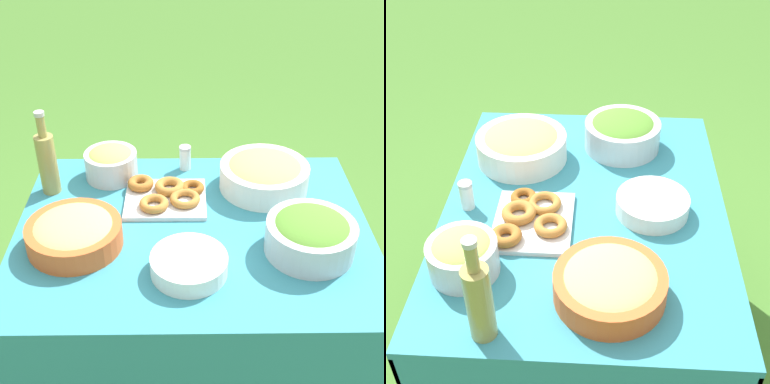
% 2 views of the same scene
% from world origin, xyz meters
% --- Properties ---
extents(ground_plane, '(14.00, 14.00, 0.00)m').
position_xyz_m(ground_plane, '(0.00, 0.00, 0.00)').
color(ground_plane, '#477A2D').
extents(picnic_table, '(1.20, 0.93, 0.75)m').
position_xyz_m(picnic_table, '(0.00, 0.00, 0.65)').
color(picnic_table, teal).
rests_on(picnic_table, ground_plane).
extents(salad_bowl, '(0.28, 0.28, 0.13)m').
position_xyz_m(salad_bowl, '(0.37, -0.12, 0.82)').
color(salad_bowl, silver).
rests_on(salad_bowl, picnic_table).
extents(pasta_bowl, '(0.31, 0.31, 0.10)m').
position_xyz_m(pasta_bowl, '(-0.38, -0.09, 0.80)').
color(pasta_bowl, '#E05B28').
rests_on(pasta_bowl, picnic_table).
extents(donut_platter, '(0.30, 0.26, 0.05)m').
position_xyz_m(donut_platter, '(-0.10, 0.17, 0.78)').
color(donut_platter, silver).
rests_on(donut_platter, picnic_table).
extents(plate_stack, '(0.24, 0.24, 0.06)m').
position_xyz_m(plate_stack, '(-0.02, -0.22, 0.78)').
color(plate_stack, white).
rests_on(plate_stack, picnic_table).
extents(olive_oil_bottle, '(0.07, 0.07, 0.32)m').
position_xyz_m(olive_oil_bottle, '(-0.52, 0.23, 0.88)').
color(olive_oil_bottle, '#998E4C').
rests_on(olive_oil_bottle, picnic_table).
extents(bread_bowl, '(0.33, 0.33, 0.12)m').
position_xyz_m(bread_bowl, '(0.27, 0.24, 0.82)').
color(bread_bowl, white).
rests_on(bread_bowl, picnic_table).
extents(fruit_bowl, '(0.20, 0.20, 0.12)m').
position_xyz_m(fruit_bowl, '(-0.31, 0.33, 0.82)').
color(fruit_bowl, silver).
rests_on(fruit_bowl, picnic_table).
extents(salt_shaker, '(0.05, 0.05, 0.10)m').
position_xyz_m(salt_shaker, '(-0.03, 0.38, 0.80)').
color(salt_shaker, white).
rests_on(salt_shaker, picnic_table).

